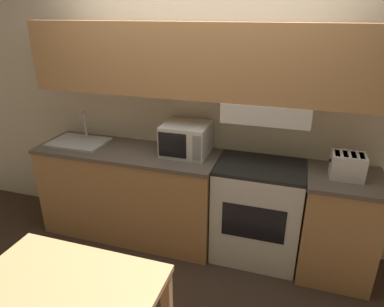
{
  "coord_description": "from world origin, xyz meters",
  "views": [
    {
      "loc": [
        0.8,
        -2.92,
        2.11
      ],
      "look_at": [
        0.05,
        -0.53,
        1.06
      ],
      "focal_mm": 32.0,
      "sensor_mm": 36.0,
      "label": 1
    }
  ],
  "objects_px": {
    "microwave": "(186,139)",
    "toaster": "(347,166)",
    "stove_range": "(257,212)",
    "sink_basin": "(79,142)"
  },
  "relations": [
    {
      "from": "microwave",
      "to": "toaster",
      "type": "height_order",
      "value": "microwave"
    },
    {
      "from": "stove_range",
      "to": "microwave",
      "type": "bearing_deg",
      "value": 174.89
    },
    {
      "from": "sink_basin",
      "to": "stove_range",
      "type": "bearing_deg",
      "value": 0.61
    },
    {
      "from": "sink_basin",
      "to": "microwave",
      "type": "bearing_deg",
      "value": 4.21
    },
    {
      "from": "microwave",
      "to": "sink_basin",
      "type": "relative_size",
      "value": 0.76
    },
    {
      "from": "microwave",
      "to": "sink_basin",
      "type": "bearing_deg",
      "value": -175.79
    },
    {
      "from": "toaster",
      "to": "sink_basin",
      "type": "distance_m",
      "value": 2.42
    },
    {
      "from": "microwave",
      "to": "stove_range",
      "type": "bearing_deg",
      "value": -5.11
    },
    {
      "from": "stove_range",
      "to": "toaster",
      "type": "xyz_separation_m",
      "value": [
        0.66,
        -0.03,
        0.55
      ]
    },
    {
      "from": "toaster",
      "to": "microwave",
      "type": "bearing_deg",
      "value": 176.26
    }
  ]
}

